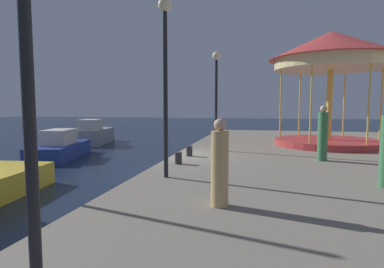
{
  "coord_description": "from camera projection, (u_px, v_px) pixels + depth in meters",
  "views": [
    {
      "loc": [
        3.35,
        -12.03,
        2.73
      ],
      "look_at": [
        -0.15,
        3.9,
        1.27
      ],
      "focal_mm": 29.06,
      "sensor_mm": 36.0,
      "label": 1
    }
  ],
  "objects": [
    {
      "name": "lamp_post_mid_promenade",
      "position": [
        165.0,
        58.0,
        8.17
      ],
      "size": [
        0.36,
        0.36,
        4.73
      ],
      "color": "black",
      "rests_on": "quay_dock"
    },
    {
      "name": "bollard_center",
      "position": [
        212.0,
        133.0,
        19.81
      ],
      "size": [
        0.24,
        0.24,
        0.4
      ],
      "primitive_type": "cylinder",
      "color": "#2D2D33",
      "rests_on": "quay_dock"
    },
    {
      "name": "quay_dock",
      "position": [
        358.0,
        171.0,
        11.16
      ],
      "size": [
        13.67,
        27.06,
        0.8
      ],
      "primitive_type": "cube",
      "color": "gray",
      "rests_on": "ground"
    },
    {
      "name": "ground_plane",
      "position": [
        175.0,
        173.0,
        12.66
      ],
      "size": [
        120.0,
        120.0,
        0.0
      ],
      "primitive_type": "plane",
      "color": "#162338"
    },
    {
      "name": "person_by_the_water",
      "position": [
        220.0,
        166.0,
        5.95
      ],
      "size": [
        0.34,
        0.34,
        1.7
      ],
      "color": "tan",
      "rests_on": "quay_dock"
    },
    {
      "name": "person_mid_promenade",
      "position": [
        323.0,
        135.0,
        10.98
      ],
      "size": [
        0.34,
        0.34,
        1.96
      ],
      "color": "#387247",
      "rests_on": "quay_dock"
    },
    {
      "name": "bollard_north",
      "position": [
        189.0,
        151.0,
        12.04
      ],
      "size": [
        0.24,
        0.24,
        0.4
      ],
      "primitive_type": "cylinder",
      "color": "#2D2D33",
      "rests_on": "quay_dock"
    },
    {
      "name": "motorboat_blue",
      "position": [
        60.0,
        147.0,
        16.44
      ],
      "size": [
        2.81,
        4.83,
        1.51
      ],
      "color": "navy",
      "rests_on": "ground"
    },
    {
      "name": "bollard_south",
      "position": [
        178.0,
        158.0,
        10.4
      ],
      "size": [
        0.24,
        0.24,
        0.4
      ],
      "primitive_type": "cylinder",
      "color": "#2D2D33",
      "rests_on": "quay_dock"
    },
    {
      "name": "motorboat_grey",
      "position": [
        94.0,
        134.0,
        22.76
      ],
      "size": [
        2.65,
        4.7,
        1.81
      ],
      "color": "gray",
      "rests_on": "ground"
    },
    {
      "name": "lamp_post_far_end",
      "position": [
        216.0,
        83.0,
        13.33
      ],
      "size": [
        0.36,
        0.36,
        4.25
      ],
      "color": "black",
      "rests_on": "quay_dock"
    },
    {
      "name": "carousel",
      "position": [
        331.0,
        61.0,
        14.98
      ],
      "size": [
        5.89,
        5.89,
        5.52
      ],
      "color": "#B23333",
      "rests_on": "quay_dock"
    }
  ]
}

